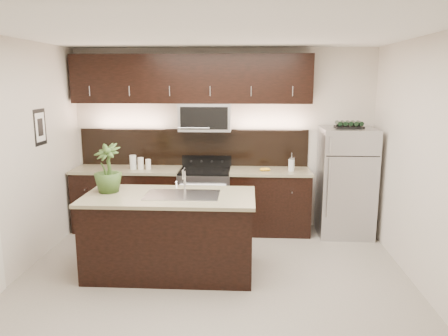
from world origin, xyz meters
name	(u,v)px	position (x,y,z in m)	size (l,w,h in m)	color
ground	(213,280)	(0.00, 0.00, 0.00)	(4.50, 4.50, 0.00)	gray
room_walls	(201,132)	(-0.11, -0.04, 1.70)	(4.52, 4.02, 2.71)	beige
counter_run	(192,200)	(-0.46, 1.69, 0.47)	(3.51, 0.65, 0.94)	black
upper_fixtures	(193,87)	(-0.43, 1.84, 2.14)	(3.49, 0.40, 1.66)	black
island	(170,234)	(-0.51, 0.20, 0.47)	(1.96, 0.96, 0.94)	black
sink_faucet	(182,194)	(-0.36, 0.21, 0.96)	(0.84, 0.50, 0.28)	silver
refrigerator	(346,182)	(1.80, 1.63, 0.78)	(0.76, 0.68, 1.57)	#B2B2B7
wine_rack	(349,125)	(1.80, 1.63, 1.61)	(0.39, 0.24, 0.09)	black
plant	(108,168)	(-1.25, 0.29, 1.23)	(0.32, 0.32, 0.57)	#334F1F
canisters	(139,163)	(-1.23, 1.64, 1.03)	(0.31, 0.10, 0.21)	silver
french_press	(291,164)	(1.01, 1.64, 1.04)	(0.09, 0.09, 0.26)	silver
bananas	(262,169)	(0.58, 1.61, 0.96)	(0.16, 0.12, 0.05)	yellow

